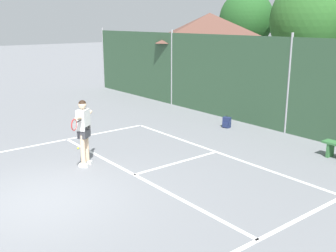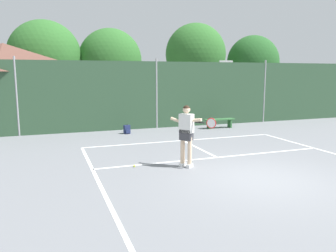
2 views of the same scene
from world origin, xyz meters
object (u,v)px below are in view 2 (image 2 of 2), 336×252
basketball_hoop (225,81)px  courtside_bench (220,121)px  tennis_ball (134,166)px  tennis_player (187,130)px  backpack_navy (127,130)px

basketball_hoop → courtside_bench: basketball_hoop is taller
tennis_ball → tennis_player: bearing=-18.6°
courtside_bench → tennis_player: bearing=-126.1°
backpack_navy → courtside_bench: courtside_bench is taller
tennis_player → backpack_navy: (-0.41, 6.08, -0.92)m
basketball_hoop → tennis_ball: bearing=-132.6°
tennis_player → courtside_bench: 7.51m
tennis_player → courtside_bench: bearing=53.9°
tennis_ball → backpack_navy: backpack_navy is taller
tennis_ball → basketball_hoop: bearing=47.4°
basketball_hoop → tennis_ball: size_ratio=53.79×
tennis_player → tennis_ball: bearing=161.4°
basketball_hoop → tennis_player: (-6.43, -9.10, -1.20)m
tennis_ball → courtside_bench: (5.89, 5.54, 0.33)m
backpack_navy → courtside_bench: bearing=-0.5°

